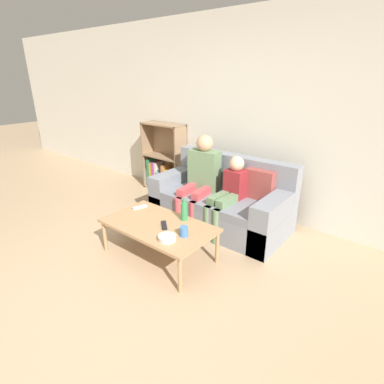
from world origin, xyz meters
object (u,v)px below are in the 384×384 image
object	(u,v)px
bookshelf	(163,164)
tv_remote_0	(140,207)
bottle	(184,211)
person_adult	(201,173)
snack_bowl	(167,238)
person_child	(229,191)
cup_near	(184,231)
tv_remote_1	(164,225)
coffee_table	(158,227)
couch	(222,203)

from	to	relation	value
bookshelf	tv_remote_0	bearing A→B (deg)	-55.55
bookshelf	bottle	distance (m)	2.00
person_adult	snack_bowl	distance (m)	1.28
bookshelf	person_child	bearing A→B (deg)	-19.44
tv_remote_0	bottle	world-z (taller)	bottle
tv_remote_0	cup_near	bearing A→B (deg)	8.04
tv_remote_0	tv_remote_1	size ratio (longest dim) A/B	1.11
coffee_table	tv_remote_0	bearing A→B (deg)	161.64
person_adult	snack_bowl	size ratio (longest dim) A/B	6.66
person_adult	snack_bowl	bearing A→B (deg)	-74.32
tv_remote_0	snack_bowl	size ratio (longest dim) A/B	1.03
couch	person_adult	world-z (taller)	person_adult
person_child	couch	bearing A→B (deg)	148.21
tv_remote_0	couch	bearing A→B (deg)	79.37
person_adult	cup_near	world-z (taller)	person_adult
person_child	bottle	xyz separation A→B (m)	(-0.12, -0.69, -0.04)
cup_near	snack_bowl	bearing A→B (deg)	-115.22
bookshelf	person_child	world-z (taller)	bookshelf
coffee_table	snack_bowl	bearing A→B (deg)	-31.19
couch	tv_remote_1	bearing A→B (deg)	-90.44
bookshelf	tv_remote_0	world-z (taller)	bookshelf
coffee_table	person_adult	bearing A→B (deg)	100.71
person_adult	bookshelf	bearing A→B (deg)	149.19
bookshelf	tv_remote_1	xyz separation A→B (m)	(1.47, -1.52, -0.03)
couch	coffee_table	size ratio (longest dim) A/B	1.46
tv_remote_1	couch	bearing A→B (deg)	41.26
bookshelf	person_adult	size ratio (longest dim) A/B	0.98
bookshelf	snack_bowl	size ratio (longest dim) A/B	6.52
couch	person_adult	xyz separation A→B (m)	(-0.27, -0.08, 0.37)
coffee_table	cup_near	xyz separation A→B (m)	(0.37, -0.02, 0.08)
bookshelf	tv_remote_0	size ratio (longest dim) A/B	6.30
coffee_table	bottle	bearing A→B (deg)	58.59
coffee_table	tv_remote_0	world-z (taller)	tv_remote_0
bookshelf	cup_near	distance (m)	2.33
person_adult	person_child	bearing A→B (deg)	-12.56
tv_remote_0	person_adult	bearing A→B (deg)	92.38
coffee_table	cup_near	bearing A→B (deg)	-3.31
tv_remote_0	bottle	size ratio (longest dim) A/B	0.72
cup_near	snack_bowl	size ratio (longest dim) A/B	0.57
person_adult	person_child	world-z (taller)	person_adult
person_adult	tv_remote_0	distance (m)	0.91
bookshelf	cup_near	world-z (taller)	bookshelf
tv_remote_1	snack_bowl	bearing A→B (deg)	-88.33
bottle	bookshelf	bearing A→B (deg)	140.21
snack_bowl	tv_remote_1	bearing A→B (deg)	139.97
tv_remote_1	bottle	bearing A→B (deg)	25.99
coffee_table	bottle	world-z (taller)	bottle
tv_remote_1	bottle	world-z (taller)	bottle
coffee_table	tv_remote_0	xyz separation A→B (m)	(-0.45, 0.15, 0.04)
bottle	couch	bearing A→B (deg)	94.14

